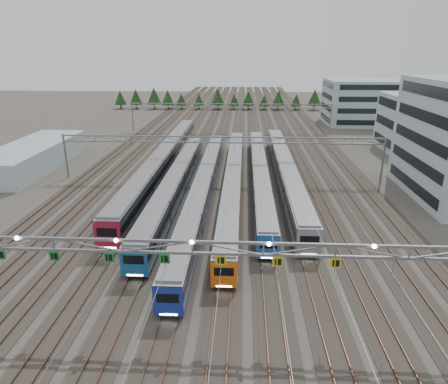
{
  "coord_description": "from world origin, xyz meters",
  "views": [
    {
      "loc": [
        3.92,
        -28.0,
        22.02
      ],
      "look_at": [
        1.3,
        23.77,
        3.5
      ],
      "focal_mm": 32.0,
      "sensor_mm": 36.0,
      "label": 1
    }
  ],
  "objects_px": {
    "gantry_far": "(230,109)",
    "train_d": "(233,178)",
    "train_c": "(204,185)",
    "gantry_near": "(192,251)",
    "train_a": "(164,159)",
    "depot_bldg_mid": "(418,123)",
    "gantry_mid": "(221,145)",
    "train_f": "(285,170)",
    "west_shed": "(32,156)",
    "train_b": "(176,182)",
    "train_e": "(260,172)",
    "depot_bldg_north": "(362,102)"
  },
  "relations": [
    {
      "from": "depot_bldg_mid",
      "to": "gantry_mid",
      "type": "bearing_deg",
      "value": -150.92
    },
    {
      "from": "train_e",
      "to": "gantry_mid",
      "type": "bearing_deg",
      "value": 169.3
    },
    {
      "from": "train_a",
      "to": "west_shed",
      "type": "xyz_separation_m",
      "value": [
        -26.51,
        1.16,
        -0.01
      ]
    },
    {
      "from": "train_f",
      "to": "gantry_near",
      "type": "distance_m",
      "value": 41.6
    },
    {
      "from": "depot_bldg_north",
      "to": "train_b",
      "type": "bearing_deg",
      "value": -124.77
    },
    {
      "from": "west_shed",
      "to": "train_a",
      "type": "bearing_deg",
      "value": -2.51
    },
    {
      "from": "train_c",
      "to": "gantry_far",
      "type": "relative_size",
      "value": 1.1
    },
    {
      "from": "gantry_near",
      "to": "gantry_mid",
      "type": "xyz_separation_m",
      "value": [
        0.05,
        40.12,
        -0.7
      ]
    },
    {
      "from": "train_f",
      "to": "gantry_mid",
      "type": "bearing_deg",
      "value": 178.02
    },
    {
      "from": "train_a",
      "to": "train_c",
      "type": "distance_m",
      "value": 16.88
    },
    {
      "from": "train_e",
      "to": "gantry_near",
      "type": "relative_size",
      "value": 1.0
    },
    {
      "from": "gantry_far",
      "to": "depot_bldg_north",
      "type": "height_order",
      "value": "depot_bldg_north"
    },
    {
      "from": "train_c",
      "to": "gantry_near",
      "type": "distance_m",
      "value": 31.63
    },
    {
      "from": "gantry_near",
      "to": "west_shed",
      "type": "bearing_deg",
      "value": 128.99
    },
    {
      "from": "train_d",
      "to": "gantry_far",
      "type": "relative_size",
      "value": 1.08
    },
    {
      "from": "gantry_far",
      "to": "depot_bldg_mid",
      "type": "xyz_separation_m",
      "value": [
        43.07,
        -21.05,
        -0.04
      ]
    },
    {
      "from": "train_c",
      "to": "gantry_far",
      "type": "height_order",
      "value": "gantry_far"
    },
    {
      "from": "train_a",
      "to": "depot_bldg_mid",
      "type": "distance_m",
      "value": 57.57
    },
    {
      "from": "train_f",
      "to": "gantry_near",
      "type": "height_order",
      "value": "gantry_near"
    },
    {
      "from": "train_d",
      "to": "gantry_mid",
      "type": "distance_m",
      "value": 6.98
    },
    {
      "from": "train_d",
      "to": "train_f",
      "type": "bearing_deg",
      "value": 26.52
    },
    {
      "from": "gantry_near",
      "to": "depot_bldg_north",
      "type": "height_order",
      "value": "depot_bldg_north"
    },
    {
      "from": "train_c",
      "to": "train_f",
      "type": "xyz_separation_m",
      "value": [
        13.5,
        8.59,
        0.16
      ]
    },
    {
      "from": "gantry_near",
      "to": "gantry_far",
      "type": "height_order",
      "value": "gantry_near"
    },
    {
      "from": "train_c",
      "to": "west_shed",
      "type": "height_order",
      "value": "west_shed"
    },
    {
      "from": "train_c",
      "to": "depot_bldg_mid",
      "type": "bearing_deg",
      "value": 36.01
    },
    {
      "from": "gantry_mid",
      "to": "train_f",
      "type": "bearing_deg",
      "value": -1.98
    },
    {
      "from": "gantry_mid",
      "to": "depot_bldg_mid",
      "type": "bearing_deg",
      "value": 29.08
    },
    {
      "from": "train_d",
      "to": "west_shed",
      "type": "distance_m",
      "value": 41.58
    },
    {
      "from": "gantry_far",
      "to": "train_d",
      "type": "bearing_deg",
      "value": -87.42
    },
    {
      "from": "train_e",
      "to": "train_a",
      "type": "bearing_deg",
      "value": 159.94
    },
    {
      "from": "train_d",
      "to": "train_e",
      "type": "xyz_separation_m",
      "value": [
        4.5,
        3.6,
        -0.04
      ]
    },
    {
      "from": "train_e",
      "to": "west_shed",
      "type": "height_order",
      "value": "west_shed"
    },
    {
      "from": "train_e",
      "to": "west_shed",
      "type": "xyz_separation_m",
      "value": [
        -44.51,
        7.73,
        0.39
      ]
    },
    {
      "from": "train_b",
      "to": "gantry_far",
      "type": "distance_m",
      "value": 53.66
    },
    {
      "from": "depot_bldg_mid",
      "to": "depot_bldg_north",
      "type": "relative_size",
      "value": 0.73
    },
    {
      "from": "train_c",
      "to": "train_d",
      "type": "height_order",
      "value": "train_c"
    },
    {
      "from": "train_c",
      "to": "depot_bldg_north",
      "type": "height_order",
      "value": "depot_bldg_north"
    },
    {
      "from": "train_f",
      "to": "gantry_far",
      "type": "height_order",
      "value": "gantry_far"
    },
    {
      "from": "train_a",
      "to": "train_b",
      "type": "relative_size",
      "value": 1.3
    },
    {
      "from": "train_a",
      "to": "train_e",
      "type": "distance_m",
      "value": 19.17
    },
    {
      "from": "gantry_far",
      "to": "west_shed",
      "type": "height_order",
      "value": "gantry_far"
    },
    {
      "from": "train_b",
      "to": "train_f",
      "type": "distance_m",
      "value": 19.57
    },
    {
      "from": "train_d",
      "to": "depot_bldg_mid",
      "type": "bearing_deg",
      "value": 35.23
    },
    {
      "from": "train_b",
      "to": "depot_bldg_north",
      "type": "xyz_separation_m",
      "value": [
        47.2,
        67.99,
        4.62
      ]
    },
    {
      "from": "train_a",
      "to": "gantry_far",
      "type": "distance_m",
      "value": 41.47
    },
    {
      "from": "gantry_near",
      "to": "gantry_mid",
      "type": "relative_size",
      "value": 1.0
    },
    {
      "from": "train_d",
      "to": "train_e",
      "type": "bearing_deg",
      "value": 38.69
    },
    {
      "from": "train_d",
      "to": "gantry_mid",
      "type": "relative_size",
      "value": 1.08
    },
    {
      "from": "gantry_mid",
      "to": "west_shed",
      "type": "bearing_deg",
      "value": 170.29
    }
  ]
}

